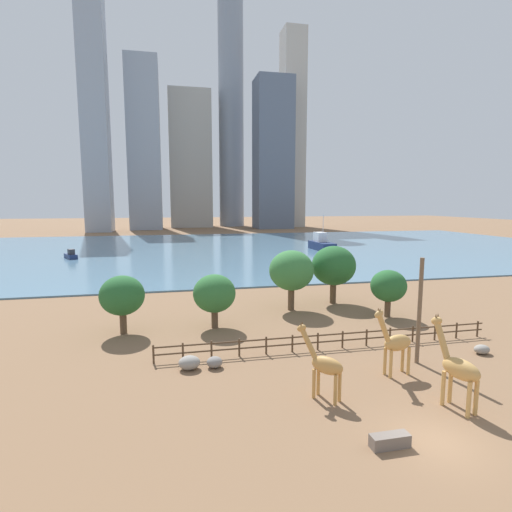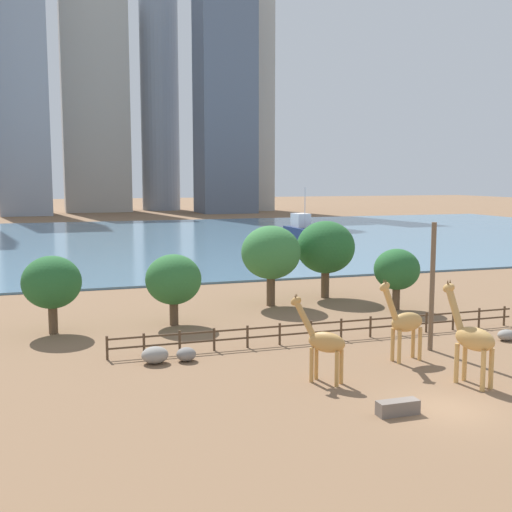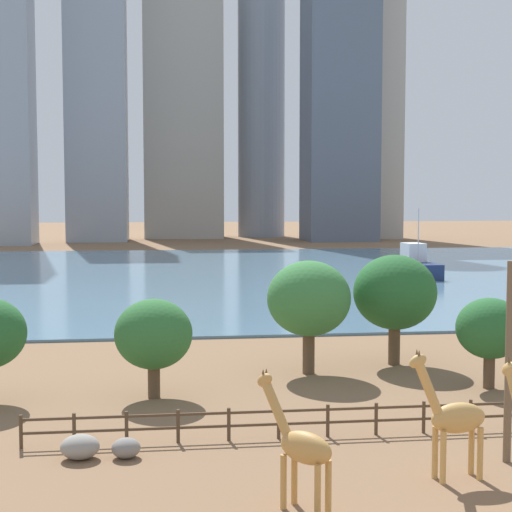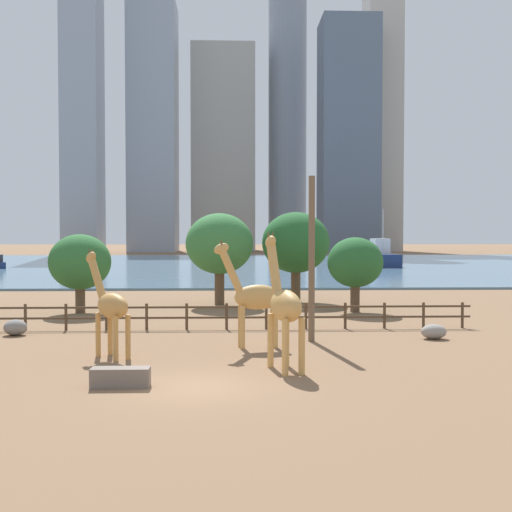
{
  "view_description": "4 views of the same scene",
  "coord_description": "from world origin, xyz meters",
  "px_view_note": "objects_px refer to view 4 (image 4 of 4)",
  "views": [
    {
      "loc": [
        -11.74,
        -14.83,
        10.89
      ],
      "look_at": [
        -0.24,
        37.66,
        3.64
      ],
      "focal_mm": 28.0,
      "sensor_mm": 36.0,
      "label": 1
    },
    {
      "loc": [
        -15.83,
        -22.3,
        9.74
      ],
      "look_at": [
        -0.98,
        23.01,
        3.87
      ],
      "focal_mm": 45.0,
      "sensor_mm": 36.0,
      "label": 2
    },
    {
      "loc": [
        -7.81,
        -17.9,
        9.52
      ],
      "look_at": [
        -0.84,
        37.28,
        5.31
      ],
      "focal_mm": 55.0,
      "sensor_mm": 36.0,
      "label": 3
    },
    {
      "loc": [
        1.16,
        -19.68,
        4.72
      ],
      "look_at": [
        2.67,
        23.19,
        3.26
      ],
      "focal_mm": 45.0,
      "sensor_mm": 36.0,
      "label": 4
    }
  ],
  "objects_px": {
    "tree_center_broad": "(219,244)",
    "tree_right_tall": "(80,262)",
    "boulder_near_fence": "(434,332)",
    "feeding_trough": "(120,377)",
    "utility_pole": "(312,259)",
    "boulder_small": "(15,327)",
    "giraffe_companion": "(254,297)",
    "giraffe_tall": "(284,305)",
    "tree_left_large": "(296,243)",
    "giraffe_young": "(110,306)",
    "boat_sailboat": "(382,257)",
    "tree_left_small": "(355,263)"
  },
  "relations": [
    {
      "from": "utility_pole",
      "to": "tree_left_small",
      "type": "bearing_deg",
      "value": 69.43
    },
    {
      "from": "boulder_near_fence",
      "to": "giraffe_young",
      "type": "bearing_deg",
      "value": -164.46
    },
    {
      "from": "feeding_trough",
      "to": "tree_left_small",
      "type": "distance_m",
      "value": 21.76
    },
    {
      "from": "giraffe_tall",
      "to": "utility_pole",
      "type": "height_order",
      "value": "utility_pole"
    },
    {
      "from": "boat_sailboat",
      "to": "tree_center_broad",
      "type": "bearing_deg",
      "value": -26.78
    },
    {
      "from": "boulder_small",
      "to": "tree_center_broad",
      "type": "bearing_deg",
      "value": 53.84
    },
    {
      "from": "utility_pole",
      "to": "tree_left_large",
      "type": "bearing_deg",
      "value": 86.84
    },
    {
      "from": "giraffe_young",
      "to": "tree_left_small",
      "type": "relative_size",
      "value": 0.92
    },
    {
      "from": "giraffe_young",
      "to": "tree_right_tall",
      "type": "distance_m",
      "value": 14.8
    },
    {
      "from": "boulder_near_fence",
      "to": "tree_right_tall",
      "type": "bearing_deg",
      "value": 150.61
    },
    {
      "from": "boulder_small",
      "to": "boat_sailboat",
      "type": "xyz_separation_m",
      "value": [
        31.05,
        59.43,
        1.16
      ]
    },
    {
      "from": "tree_left_large",
      "to": "giraffe_companion",
      "type": "bearing_deg",
      "value": -101.02
    },
    {
      "from": "giraffe_young",
      "to": "utility_pole",
      "type": "xyz_separation_m",
      "value": [
        8.14,
        3.38,
        1.64
      ]
    },
    {
      "from": "giraffe_young",
      "to": "tree_right_tall",
      "type": "xyz_separation_m",
      "value": [
        -4.48,
        14.07,
        1.04
      ]
    },
    {
      "from": "giraffe_companion",
      "to": "tree_right_tall",
      "type": "xyz_separation_m",
      "value": [
        -10.04,
        12.12,
        0.92
      ]
    },
    {
      "from": "giraffe_companion",
      "to": "boulder_small",
      "type": "bearing_deg",
      "value": -26.31
    },
    {
      "from": "boulder_small",
      "to": "utility_pole",
      "type": "bearing_deg",
      "value": -8.98
    },
    {
      "from": "boulder_small",
      "to": "tree_right_tall",
      "type": "distance_m",
      "value": 9.0
    },
    {
      "from": "boulder_near_fence",
      "to": "boat_sailboat",
      "type": "bearing_deg",
      "value": 79.02
    },
    {
      "from": "boulder_near_fence",
      "to": "tree_right_tall",
      "type": "xyz_separation_m",
      "value": [
        -18.2,
        10.25,
        2.7
      ]
    },
    {
      "from": "tree_left_large",
      "to": "tree_center_broad",
      "type": "bearing_deg",
      "value": -162.38
    },
    {
      "from": "giraffe_companion",
      "to": "boulder_near_fence",
      "type": "bearing_deg",
      "value": -175.47
    },
    {
      "from": "giraffe_companion",
      "to": "boulder_small",
      "type": "xyz_separation_m",
      "value": [
        -11.03,
        3.58,
        -1.75
      ]
    },
    {
      "from": "giraffe_companion",
      "to": "tree_center_broad",
      "type": "height_order",
      "value": "tree_center_broad"
    },
    {
      "from": "boulder_near_fence",
      "to": "tree_left_small",
      "type": "bearing_deg",
      "value": 99.35
    },
    {
      "from": "tree_right_tall",
      "to": "tree_left_small",
      "type": "xyz_separation_m",
      "value": [
        16.55,
        -0.22,
        -0.05
      ]
    },
    {
      "from": "boulder_near_fence",
      "to": "boat_sailboat",
      "type": "xyz_separation_m",
      "value": [
        11.87,
        61.14,
        1.2
      ]
    },
    {
      "from": "boat_sailboat",
      "to": "giraffe_tall",
      "type": "bearing_deg",
      "value": -17.62
    },
    {
      "from": "boat_sailboat",
      "to": "giraffe_young",
      "type": "bearing_deg",
      "value": -23.29
    },
    {
      "from": "tree_left_large",
      "to": "tree_left_small",
      "type": "relative_size",
      "value": 1.38
    },
    {
      "from": "boulder_near_fence",
      "to": "feeding_trough",
      "type": "relative_size",
      "value": 0.64
    },
    {
      "from": "utility_pole",
      "to": "tree_center_broad",
      "type": "height_order",
      "value": "utility_pole"
    },
    {
      "from": "utility_pole",
      "to": "boulder_small",
      "type": "relative_size",
      "value": 6.91
    },
    {
      "from": "giraffe_companion",
      "to": "tree_center_broad",
      "type": "xyz_separation_m",
      "value": [
        -1.79,
        16.22,
        1.94
      ]
    },
    {
      "from": "giraffe_young",
      "to": "boat_sailboat",
      "type": "height_order",
      "value": "boat_sailboat"
    },
    {
      "from": "tree_left_large",
      "to": "tree_left_small",
      "type": "xyz_separation_m",
      "value": [
        3.02,
        -6.0,
        -1.12
      ]
    },
    {
      "from": "utility_pole",
      "to": "tree_right_tall",
      "type": "relative_size",
      "value": 1.54
    },
    {
      "from": "tree_center_broad",
      "to": "giraffe_companion",
      "type": "bearing_deg",
      "value": -83.72
    },
    {
      "from": "giraffe_tall",
      "to": "giraffe_young",
      "type": "distance_m",
      "value": 6.93
    },
    {
      "from": "tree_center_broad",
      "to": "tree_left_small",
      "type": "bearing_deg",
      "value": -27.55
    },
    {
      "from": "giraffe_companion",
      "to": "tree_center_broad",
      "type": "distance_m",
      "value": 16.44
    },
    {
      "from": "tree_center_broad",
      "to": "tree_right_tall",
      "type": "relative_size",
      "value": 1.3
    },
    {
      "from": "giraffe_young",
      "to": "boat_sailboat",
      "type": "bearing_deg",
      "value": -62.28
    },
    {
      "from": "tree_right_tall",
      "to": "boat_sailboat",
      "type": "bearing_deg",
      "value": 59.42
    },
    {
      "from": "boulder_small",
      "to": "tree_left_small",
      "type": "relative_size",
      "value": 0.23
    },
    {
      "from": "giraffe_young",
      "to": "boulder_small",
      "type": "bearing_deg",
      "value": 3.89
    },
    {
      "from": "tree_left_large",
      "to": "tree_center_broad",
      "type": "relative_size",
      "value": 1.02
    },
    {
      "from": "giraffe_tall",
      "to": "tree_left_large",
      "type": "relative_size",
      "value": 0.78
    },
    {
      "from": "tree_left_large",
      "to": "tree_right_tall",
      "type": "bearing_deg",
      "value": -156.86
    },
    {
      "from": "giraffe_tall",
      "to": "boulder_small",
      "type": "bearing_deg",
      "value": 40.28
    }
  ]
}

